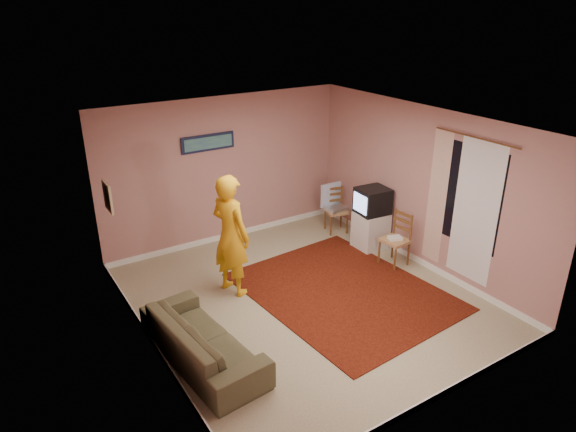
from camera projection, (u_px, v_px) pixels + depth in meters
ground at (304, 299)px, 7.54m from camera, size 5.00×5.00×0.00m
wall_back at (225, 170)px, 8.97m from camera, size 4.50×0.02×2.60m
wall_front at (447, 302)px, 5.09m from camera, size 4.50×0.02×2.60m
wall_left at (144, 259)px, 5.92m from camera, size 0.02×5.00×2.60m
wall_right at (422, 188)px, 8.15m from camera, size 0.02×5.00×2.60m
ceiling at (307, 124)px, 6.52m from camera, size 4.50×5.00×0.02m
baseboard_back at (228, 235)px, 9.46m from camera, size 4.50×0.02×0.10m
baseboard_front at (432, 399)px, 5.59m from camera, size 4.50×0.02×0.10m
baseboard_left at (156, 348)px, 6.42m from camera, size 0.02×5.00×0.10m
baseboard_right at (414, 258)px, 8.63m from camera, size 0.02×5.00×0.10m
window at (469, 196)px, 7.38m from camera, size 0.01×1.10×1.50m
curtain_sheer at (475, 213)px, 7.34m from camera, size 0.01×0.75×2.10m
curtain_floral at (437, 198)px, 7.88m from camera, size 0.01×0.35×2.10m
curtain_rod at (476, 138)px, 7.02m from camera, size 0.02×1.40×0.02m
picture_back at (208, 143)px, 8.58m from camera, size 0.95×0.04×0.28m
picture_left at (108, 197)px, 7.08m from camera, size 0.04×0.38×0.42m
area_rug at (343, 291)px, 7.73m from camera, size 2.65×3.22×0.02m
tv_cabinet at (371, 230)px, 9.00m from camera, size 0.52×0.47×0.66m
crt_tv at (372, 201)px, 8.78m from camera, size 0.56×0.51×0.45m
chair_a at (337, 206)px, 9.55m from camera, size 0.46×0.45×0.46m
dvd_player at (336, 209)px, 9.57m from camera, size 0.40×0.29×0.07m
blue_throw at (331, 195)px, 9.63m from camera, size 0.43×0.05×0.45m
chair_b at (395, 234)px, 8.33m from camera, size 0.42×0.44×0.49m
game_console at (395, 238)px, 8.35m from camera, size 0.25×0.22×0.04m
sofa at (203, 340)px, 6.18m from camera, size 0.95×2.01×0.57m
person at (231, 235)px, 7.41m from camera, size 0.62×0.77×1.84m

